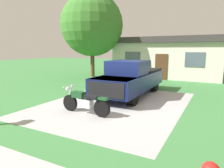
{
  "coord_description": "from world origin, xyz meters",
  "views": [
    {
      "loc": [
        4.08,
        -8.15,
        2.47
      ],
      "look_at": [
        -0.2,
        0.02,
        0.9
      ],
      "focal_mm": 32.85,
      "sensor_mm": 36.0,
      "label": 1
    }
  ],
  "objects_px": {
    "pickup_truck": "(131,78)",
    "shade_tree": "(92,25)",
    "neighbor_house": "(168,57)",
    "motorcycle": "(85,102)"
  },
  "relations": [
    {
      "from": "pickup_truck",
      "to": "shade_tree",
      "type": "height_order",
      "value": "shade_tree"
    },
    {
      "from": "shade_tree",
      "to": "neighbor_house",
      "type": "bearing_deg",
      "value": 29.94
    },
    {
      "from": "motorcycle",
      "to": "shade_tree",
      "type": "bearing_deg",
      "value": 121.43
    },
    {
      "from": "pickup_truck",
      "to": "shade_tree",
      "type": "xyz_separation_m",
      "value": [
        -6.11,
        5.6,
        3.62
      ]
    },
    {
      "from": "shade_tree",
      "to": "neighbor_house",
      "type": "xyz_separation_m",
      "value": [
        6.03,
        3.48,
        -2.79
      ]
    },
    {
      "from": "pickup_truck",
      "to": "shade_tree",
      "type": "distance_m",
      "value": 9.05
    },
    {
      "from": "motorcycle",
      "to": "pickup_truck",
      "type": "bearing_deg",
      "value": 84.64
    },
    {
      "from": "shade_tree",
      "to": "pickup_truck",
      "type": "bearing_deg",
      "value": -42.54
    },
    {
      "from": "motorcycle",
      "to": "pickup_truck",
      "type": "distance_m",
      "value": 3.85
    },
    {
      "from": "pickup_truck",
      "to": "shade_tree",
      "type": "bearing_deg",
      "value": 137.46
    }
  ]
}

